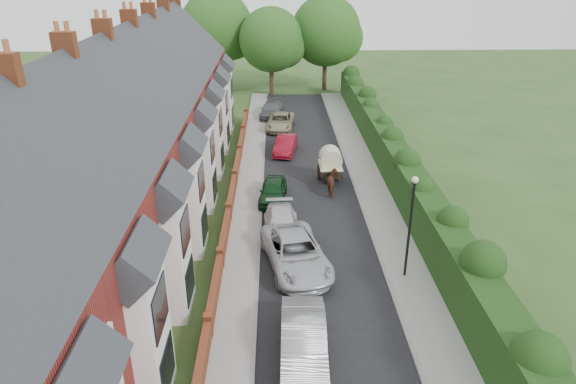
% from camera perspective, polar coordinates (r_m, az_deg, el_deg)
% --- Properties ---
extents(ground, '(140.00, 140.00, 0.00)m').
position_cam_1_polar(ground, '(21.43, 6.13, -15.48)').
color(ground, '#2D4C1E').
rests_on(ground, ground).
extents(road, '(6.00, 58.00, 0.02)m').
position_cam_1_polar(road, '(30.58, 2.68, -2.17)').
color(road, black).
rests_on(road, ground).
extents(pavement_hedge_side, '(2.20, 58.00, 0.12)m').
position_cam_1_polar(pavement_hedge_side, '(31.11, 10.24, -1.97)').
color(pavement_hedge_side, gray).
rests_on(pavement_hedge_side, ground).
extents(pavement_house_side, '(1.70, 58.00, 0.12)m').
position_cam_1_polar(pavement_house_side, '(30.53, -4.55, -2.17)').
color(pavement_house_side, gray).
rests_on(pavement_house_side, ground).
extents(kerb_hedge_side, '(0.18, 58.00, 0.13)m').
position_cam_1_polar(kerb_hedge_side, '(30.92, 8.33, -2.00)').
color(kerb_hedge_side, gray).
rests_on(kerb_hedge_side, ground).
extents(kerb_house_side, '(0.18, 58.00, 0.13)m').
position_cam_1_polar(kerb_house_side, '(30.50, -3.05, -2.14)').
color(kerb_house_side, gray).
rests_on(kerb_house_side, ground).
extents(hedge, '(2.10, 58.00, 2.85)m').
position_cam_1_polar(hedge, '(30.89, 13.72, 0.65)').
color(hedge, '#133410').
rests_on(hedge, ground).
extents(terrace_row, '(9.05, 40.50, 11.50)m').
position_cam_1_polar(terrace_row, '(29.02, -17.95, 4.69)').
color(terrace_row, maroon).
rests_on(terrace_row, ground).
extents(garden_wall_row, '(0.35, 40.35, 1.10)m').
position_cam_1_polar(garden_wall_row, '(29.54, -6.61, -2.36)').
color(garden_wall_row, brown).
rests_on(garden_wall_row, ground).
extents(lamppost, '(0.32, 0.32, 5.16)m').
position_cam_1_polar(lamppost, '(23.56, 13.52, -2.50)').
color(lamppost, black).
rests_on(lamppost, ground).
extents(tree_far_left, '(7.14, 6.80, 9.29)m').
position_cam_1_polar(tree_far_left, '(56.90, -1.53, 16.39)').
color(tree_far_left, '#332316').
rests_on(tree_far_left, ground).
extents(tree_far_right, '(7.98, 7.60, 10.31)m').
position_cam_1_polar(tree_far_right, '(59.10, 4.60, 17.22)').
color(tree_far_right, '#332316').
rests_on(tree_far_right, ground).
extents(tree_far_back, '(8.40, 8.00, 10.82)m').
position_cam_1_polar(tree_far_back, '(60.05, -7.50, 17.50)').
color(tree_far_back, '#332316').
rests_on(tree_far_back, ground).
extents(car_silver_a, '(1.80, 4.84, 1.58)m').
position_cam_1_polar(car_silver_a, '(19.81, 1.74, -16.27)').
color(car_silver_a, '#9B9BA0').
rests_on(car_silver_a, ground).
extents(car_silver_b, '(3.75, 6.13, 1.59)m').
position_cam_1_polar(car_silver_b, '(24.89, 0.88, -6.79)').
color(car_silver_b, silver).
rests_on(car_silver_b, ground).
extents(car_white, '(2.04, 4.58, 1.31)m').
position_cam_1_polar(car_white, '(27.66, -0.71, -3.70)').
color(car_white, silver).
rests_on(car_white, ground).
extents(car_green, '(1.93, 4.03, 1.33)m').
position_cam_1_polar(car_green, '(31.67, -1.68, 0.14)').
color(car_green, '#0F3416').
rests_on(car_green, ground).
extents(car_red, '(2.09, 4.24, 1.34)m').
position_cam_1_polar(car_red, '(39.66, -0.26, 5.28)').
color(car_red, maroon).
rests_on(car_red, ground).
extents(car_beige, '(2.79, 5.07, 1.35)m').
position_cam_1_polar(car_beige, '(45.56, -0.85, 7.85)').
color(car_beige, tan).
rests_on(car_beige, ground).
extents(car_grey, '(2.49, 5.03, 1.40)m').
position_cam_1_polar(car_grey, '(49.20, -1.81, 9.14)').
color(car_grey, '#55585C').
rests_on(car_grey, ground).
extents(horse, '(0.86, 1.80, 1.50)m').
position_cam_1_polar(horse, '(32.65, 5.03, 0.99)').
color(horse, '#502A1D').
rests_on(horse, ground).
extents(horse_cart, '(1.53, 3.39, 2.44)m').
position_cam_1_polar(horse_cart, '(34.17, 4.73, 3.27)').
color(horse_cart, black).
rests_on(horse_cart, ground).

